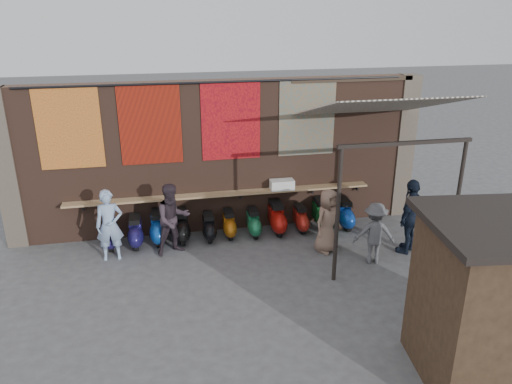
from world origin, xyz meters
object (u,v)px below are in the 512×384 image
at_px(scooter_stool_7, 277,218).
at_px(diner_left, 110,225).
at_px(scooter_stool_5, 229,224).
at_px(scooter_stool_8, 301,219).
at_px(scooter_stool_4, 209,227).
at_px(diner_right, 173,219).
at_px(market_stall, 506,304).
at_px(shopper_navy, 410,216).
at_px(scooter_stool_1, 136,232).
at_px(scooter_stool_2, 158,228).
at_px(scooter_stool_0, 111,235).
at_px(shelf_box, 282,185).
at_px(scooter_stool_3, 182,226).
at_px(shopper_tan, 328,221).
at_px(scooter_stool_9, 322,214).
at_px(scooter_stool_6, 253,223).
at_px(shopper_grey, 374,233).
at_px(scooter_stool_10, 344,214).

bearing_deg(scooter_stool_7, diner_left, -171.45).
height_order(scooter_stool_5, scooter_stool_8, scooter_stool_5).
height_order(scooter_stool_4, diner_right, diner_right).
bearing_deg(diner_left, market_stall, -43.32).
bearing_deg(shopper_navy, scooter_stool_1, -55.60).
xyz_separation_m(scooter_stool_2, scooter_stool_7, (3.12, -0.01, 0.00)).
bearing_deg(scooter_stool_0, diner_right, -20.97).
bearing_deg(market_stall, shopper_navy, 88.11).
bearing_deg(shelf_box, scooter_stool_5, -170.32).
relative_size(scooter_stool_3, market_stall, 0.32).
height_order(scooter_stool_8, shopper_tan, shopper_tan).
height_order(scooter_stool_9, shopper_tan, shopper_tan).
bearing_deg(scooter_stool_6, shopper_navy, -24.89).
bearing_deg(diner_right, shelf_box, -2.74).
relative_size(scooter_stool_4, shopper_navy, 0.39).
bearing_deg(scooter_stool_3, scooter_stool_4, -5.32).
bearing_deg(shopper_tan, scooter_stool_5, 121.58).
bearing_deg(scooter_stool_2, scooter_stool_4, -3.12).
bearing_deg(scooter_stool_7, scooter_stool_6, -176.46).
relative_size(shelf_box, scooter_stool_0, 0.87).
bearing_deg(diner_left, scooter_stool_4, 9.76).
bearing_deg(shelf_box, shopper_grey, -54.12).
xyz_separation_m(scooter_stool_1, diner_right, (0.94, -0.55, 0.51)).
relative_size(scooter_stool_4, shopper_grey, 0.48).
bearing_deg(scooter_stool_1, scooter_stool_2, 9.32).
xyz_separation_m(scooter_stool_2, scooter_stool_6, (2.48, -0.05, -0.06)).
height_order(diner_left, diner_right, diner_right).
height_order(scooter_stool_0, scooter_stool_10, scooter_stool_10).
bearing_deg(scooter_stool_9, shelf_box, 166.14).
xyz_separation_m(scooter_stool_4, shopper_grey, (3.69, -1.97, 0.41)).
bearing_deg(shopper_grey, scooter_stool_10, -78.56).
distance_m(scooter_stool_1, scooter_stool_7, 3.68).
height_order(scooter_stool_5, diner_left, diner_left).
distance_m(scooter_stool_5, scooter_stool_8, 1.95).
height_order(scooter_stool_5, market_stall, market_stall).
relative_size(scooter_stool_2, shopper_tan, 0.54).
bearing_deg(shelf_box, scooter_stool_2, -175.59).
xyz_separation_m(shopper_grey, shopper_tan, (-0.89, 0.76, 0.06)).
height_order(scooter_stool_1, diner_left, diner_left).
height_order(scooter_stool_6, market_stall, market_stall).
bearing_deg(shopper_grey, scooter_stool_5, -20.86).
relative_size(diner_left, shopper_grey, 1.16).
bearing_deg(scooter_stool_2, scooter_stool_1, -170.68).
xyz_separation_m(scooter_stool_5, scooter_stool_6, (0.65, -0.05, 0.01)).
xyz_separation_m(scooter_stool_4, shopper_navy, (4.75, -1.63, 0.60)).
height_order(scooter_stool_0, shopper_tan, shopper_tan).
bearing_deg(shopper_grey, shelf_box, -41.96).
distance_m(scooter_stool_4, scooter_stool_10, 3.71).
xyz_separation_m(scooter_stool_3, shopper_grey, (4.38, -2.04, 0.35)).
xyz_separation_m(scooter_stool_2, shopper_grey, (4.98, -2.04, 0.34)).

